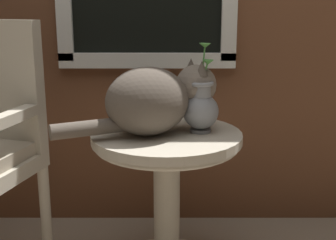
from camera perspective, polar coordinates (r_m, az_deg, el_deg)
name	(u,v)px	position (r m, az deg, el deg)	size (l,w,h in m)	color
wicker_side_table	(168,177)	(1.84, 0.00, -6.97)	(0.58, 0.58, 0.59)	#B2A893
cat	(155,99)	(1.73, -1.59, 2.57)	(0.61, 0.37, 0.27)	brown
pewter_vase_with_ivy	(202,107)	(1.77, 4.22, 1.58)	(0.14, 0.14, 0.34)	gray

